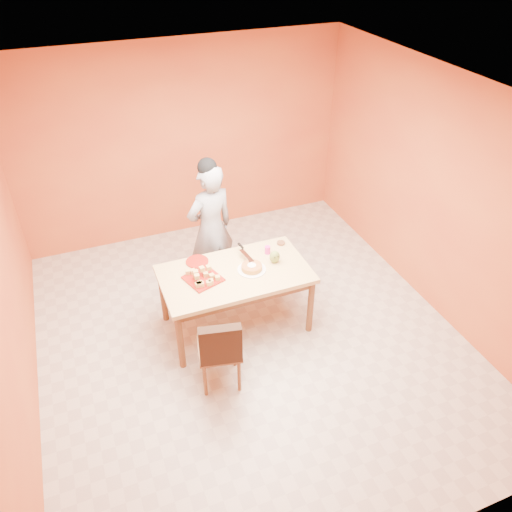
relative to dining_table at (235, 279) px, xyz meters
name	(u,v)px	position (x,y,z in m)	size (l,w,h in m)	color
floor	(250,338)	(0.07, -0.27, -0.67)	(5.00, 5.00, 0.00)	beige
ceiling	(248,100)	(0.07, -0.27, 2.03)	(5.00, 5.00, 0.00)	white
wall_back	(183,143)	(0.07, 2.23, 0.68)	(4.50, 4.50, 0.00)	#CC662F
wall_right	(439,197)	(2.32, -0.27, 0.68)	(5.00, 5.00, 0.00)	#CC662F
dining_table	(235,279)	(0.00, 0.00, 0.00)	(1.60, 0.90, 0.76)	tan
dining_chair	(220,348)	(-0.42, -0.73, -0.19)	(0.50, 0.56, 0.91)	brown
pastry_pile	(203,274)	(-0.35, 0.01, 0.16)	(0.31, 0.31, 0.10)	tan
person	(211,229)	(-0.01, 0.82, 0.16)	(0.61, 0.40, 1.66)	gray
pastry_platter	(203,279)	(-0.35, 0.01, 0.10)	(0.34, 0.34, 0.02)	maroon
red_dinner_plate	(197,261)	(-0.33, 0.33, 0.10)	(0.25, 0.25, 0.02)	maroon
white_cake_plate	(252,270)	(0.18, -0.03, 0.10)	(0.31, 0.31, 0.01)	white
sponge_cake	(252,267)	(0.18, -0.03, 0.13)	(0.23, 0.23, 0.05)	#CA8534
cake_server	(247,256)	(0.19, 0.15, 0.16)	(0.05, 0.27, 0.01)	silver
egg_ornament	(275,257)	(0.47, 0.01, 0.17)	(0.12, 0.09, 0.15)	olive
magenta_glass	(268,250)	(0.46, 0.20, 0.14)	(0.06, 0.06, 0.09)	#DF2191
checker_tin	(281,243)	(0.68, 0.31, 0.11)	(0.09, 0.09, 0.03)	#371C0F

